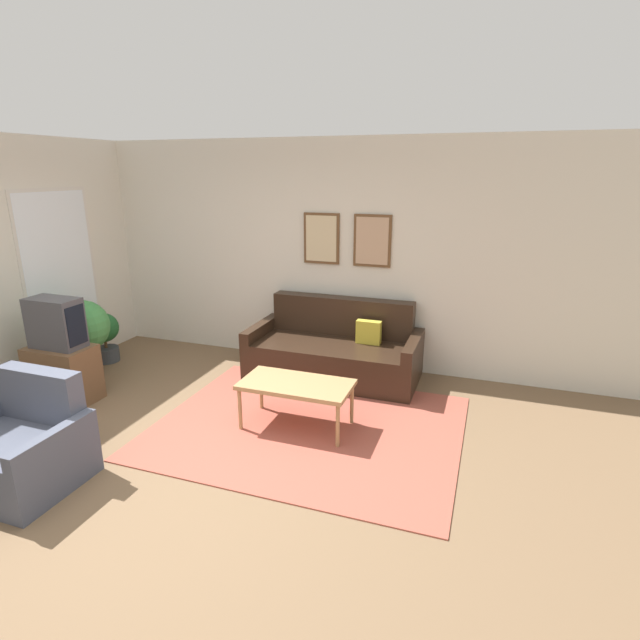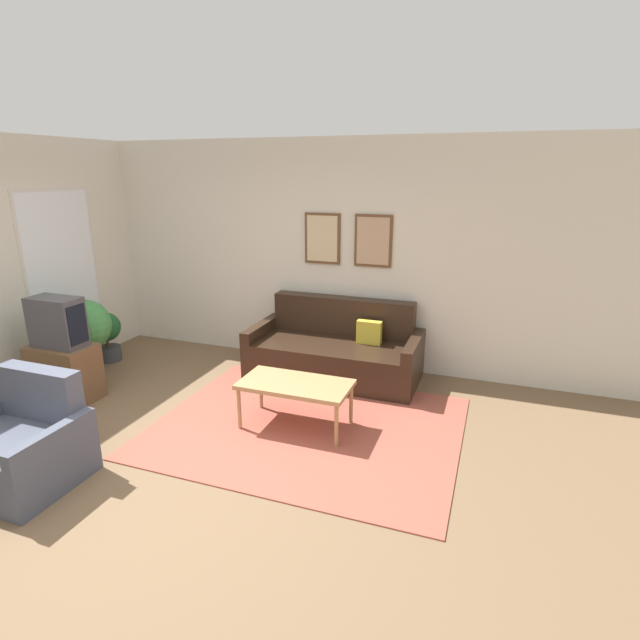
% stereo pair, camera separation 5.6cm
% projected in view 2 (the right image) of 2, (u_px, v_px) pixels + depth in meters
% --- Properties ---
extents(ground_plane, '(16.00, 16.00, 0.00)m').
position_uv_depth(ground_plane, '(163.00, 474.00, 3.98)').
color(ground_plane, brown).
extents(area_rug, '(2.80, 2.23, 0.01)m').
position_uv_depth(area_rug, '(307.00, 426.00, 4.72)').
color(area_rug, '#9E4C3D').
rests_on(area_rug, ground_plane).
extents(wall_back, '(8.00, 0.09, 2.70)m').
position_uv_depth(wall_back, '(298.00, 253.00, 6.15)').
color(wall_back, beige).
rests_on(wall_back, ground_plane).
extents(couch, '(1.95, 0.90, 0.88)m').
position_uv_depth(couch, '(336.00, 352.00, 5.82)').
color(couch, black).
rests_on(couch, ground_plane).
extents(coffee_table, '(1.03, 0.53, 0.45)m').
position_uv_depth(coffee_table, '(295.00, 386.00, 4.61)').
color(coffee_table, '#A87F51').
rests_on(coffee_table, ground_plane).
extents(tv_stand, '(0.66, 0.42, 0.60)m').
position_uv_depth(tv_stand, '(65.00, 373.00, 5.22)').
color(tv_stand, brown).
rests_on(tv_stand, ground_plane).
extents(tv, '(0.54, 0.28, 0.51)m').
position_uv_depth(tv, '(57.00, 322.00, 5.06)').
color(tv, '#424247').
rests_on(tv, tv_stand).
extents(armchair, '(0.91, 0.76, 0.84)m').
position_uv_depth(armchair, '(20.00, 448.00, 3.85)').
color(armchair, '#474C5B').
rests_on(armchair, ground_plane).
extents(potted_plant_tall, '(0.59, 0.59, 0.94)m').
position_uv_depth(potted_plant_tall, '(84.00, 329.00, 5.66)').
color(potted_plant_tall, '#935638').
rests_on(potted_plant_tall, ground_plane).
extents(potted_plant_by_window, '(0.36, 0.36, 0.63)m').
position_uv_depth(potted_plant_by_window, '(106.00, 334.00, 6.28)').
color(potted_plant_by_window, '#383D42').
rests_on(potted_plant_by_window, ground_plane).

